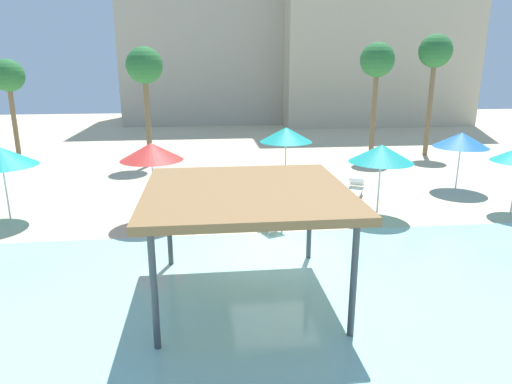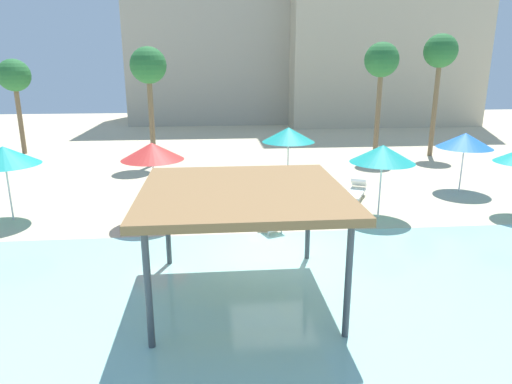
% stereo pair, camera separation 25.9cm
% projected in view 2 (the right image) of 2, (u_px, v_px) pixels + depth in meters
% --- Properties ---
extents(ground_plane, '(80.00, 80.00, 0.00)m').
position_uv_depth(ground_plane, '(273.00, 252.00, 13.53)').
color(ground_plane, beige).
extents(lagoon_water, '(44.00, 13.50, 0.04)m').
position_uv_depth(lagoon_water, '(309.00, 363.00, 8.50)').
color(lagoon_water, '#99D1C6').
rests_on(lagoon_water, ground).
extents(shade_pavilion, '(4.59, 4.59, 2.69)m').
position_uv_depth(shade_pavilion, '(243.00, 195.00, 10.32)').
color(shade_pavilion, '#42474C').
rests_on(shade_pavilion, ground).
extents(beach_umbrella_teal_0, '(2.29, 2.29, 2.65)m').
position_uv_depth(beach_umbrella_teal_0, '(383.00, 154.00, 15.99)').
color(beach_umbrella_teal_0, silver).
rests_on(beach_umbrella_teal_0, ground).
extents(beach_umbrella_teal_2, '(2.37, 2.37, 2.67)m').
position_uv_depth(beach_umbrella_teal_2, '(4.00, 156.00, 15.65)').
color(beach_umbrella_teal_2, silver).
rests_on(beach_umbrella_teal_2, ground).
extents(beach_umbrella_teal_3, '(2.37, 2.37, 2.65)m').
position_uv_depth(beach_umbrella_teal_3, '(288.00, 135.00, 20.37)').
color(beach_umbrella_teal_3, silver).
rests_on(beach_umbrella_teal_3, ground).
extents(beach_umbrella_blue_4, '(2.32, 2.32, 2.55)m').
position_uv_depth(beach_umbrella_blue_4, '(465.00, 141.00, 19.38)').
color(beach_umbrella_blue_4, silver).
rests_on(beach_umbrella_blue_4, ground).
extents(beach_umbrella_red_5, '(2.15, 2.15, 2.82)m').
position_uv_depth(beach_umbrella_red_5, '(152.00, 151.00, 15.48)').
color(beach_umbrella_red_5, silver).
rests_on(beach_umbrella_red_5, ground).
extents(lounge_chair_1, '(1.21, 1.99, 0.74)m').
position_uv_depth(lounge_chair_1, '(263.00, 218.00, 15.50)').
color(lounge_chair_1, white).
rests_on(lounge_chair_1, ground).
extents(lounge_chair_2, '(1.41, 1.96, 0.74)m').
position_uv_depth(lounge_chair_2, '(356.00, 191.00, 18.77)').
color(lounge_chair_2, white).
rests_on(lounge_chair_2, ground).
extents(palm_tree_0, '(1.90, 1.90, 6.26)m').
position_uv_depth(palm_tree_0, '(148.00, 68.00, 23.71)').
color(palm_tree_0, brown).
rests_on(palm_tree_0, ground).
extents(palm_tree_1, '(1.90, 1.90, 7.03)m').
position_uv_depth(palm_tree_1, '(440.00, 54.00, 26.01)').
color(palm_tree_1, brown).
rests_on(palm_tree_1, ground).
extents(palm_tree_2, '(1.90, 1.90, 5.66)m').
position_uv_depth(palm_tree_2, '(14.00, 77.00, 27.00)').
color(palm_tree_2, brown).
rests_on(palm_tree_2, ground).
extents(palm_tree_3, '(1.90, 1.90, 6.54)m').
position_uv_depth(palm_tree_3, '(381.00, 63.00, 25.08)').
color(palm_tree_3, brown).
rests_on(palm_tree_3, ground).
extents(hotel_block_0, '(17.11, 11.36, 17.77)m').
position_uv_depth(hotel_block_0, '(222.00, 25.00, 43.75)').
color(hotel_block_0, '#B2A893').
rests_on(hotel_block_0, ground).
extents(hotel_block_1, '(16.85, 11.21, 21.25)m').
position_uv_depth(hotel_block_1, '(376.00, 4.00, 41.75)').
color(hotel_block_1, beige).
rests_on(hotel_block_1, ground).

